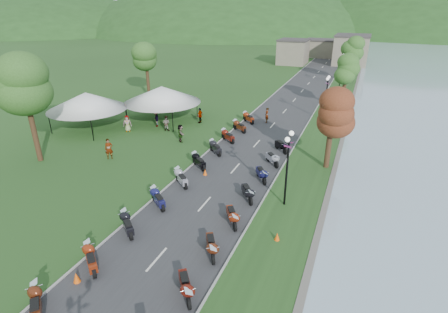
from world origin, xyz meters
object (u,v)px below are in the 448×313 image
(pedestrian_b, at_px, (167,130))
(pedestrian_c, at_px, (157,126))
(vendor_tent_main, at_px, (163,104))
(pedestrian_a, at_px, (110,159))

(pedestrian_b, bearing_deg, pedestrian_c, -25.63)
(vendor_tent_main, xyz_separation_m, pedestrian_c, (0.35, -2.11, -2.00))
(vendor_tent_main, bearing_deg, pedestrian_c, -80.68)
(pedestrian_b, xyz_separation_m, pedestrian_c, (-1.70, 0.73, 0.00))
(vendor_tent_main, distance_m, pedestrian_b, 4.03)
(vendor_tent_main, height_order, pedestrian_a, vendor_tent_main)
(pedestrian_a, relative_size, pedestrian_c, 0.93)
(pedestrian_b, bearing_deg, pedestrian_a, 82.20)
(vendor_tent_main, relative_size, pedestrian_a, 3.15)
(pedestrian_a, height_order, pedestrian_c, pedestrian_c)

